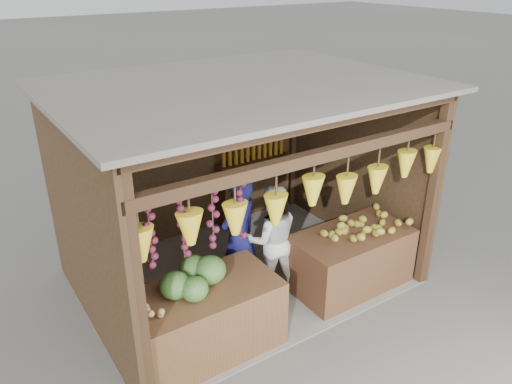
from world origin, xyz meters
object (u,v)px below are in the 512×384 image
Objects in this scene: counter_left at (203,321)px; counter_right at (350,260)px; woman_standing at (271,239)px; vendor_seated at (128,260)px; man_standing at (239,237)px.

counter_left is 2.19m from counter_right.
woman_standing is 1.78m from vendor_seated.
woman_standing reaches higher than counter_left.
vendor_seated is (-2.62, 0.96, 0.41)m from counter_right.
counter_left is 1.02× the size of man_standing.
man_standing reaches higher than vendor_seated.
counter_right is at bearing 135.06° from man_standing.
counter_left reaches higher than counter_right.
man_standing reaches higher than woman_standing.
man_standing is (-1.28, 0.69, 0.42)m from counter_right.
counter_right is 2.82m from vendor_seated.
counter_left is 1.61× the size of vendor_seated.
woman_standing is (1.30, 0.56, 0.33)m from counter_left.
woman_standing is at bearing 149.66° from counter_right.
vendor_seated reaches higher than counter_right.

